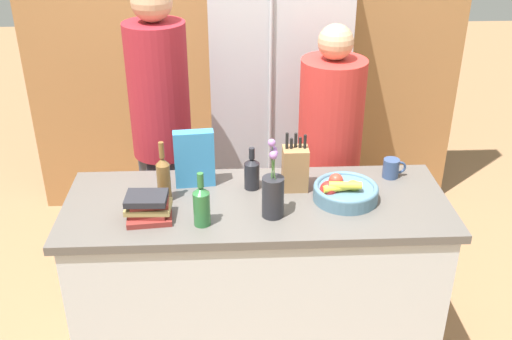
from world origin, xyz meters
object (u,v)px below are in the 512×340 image
at_px(flower_vase, 273,194).
at_px(bottle_vinegar, 252,172).
at_px(knife_block, 295,168).
at_px(person_at_sink, 161,126).
at_px(fruit_bowl, 345,191).
at_px(book_stack, 148,207).
at_px(bottle_oil, 202,205).
at_px(coffee_mug, 392,168).
at_px(cereal_box, 194,159).
at_px(bottle_wine, 164,178).
at_px(refrigerator, 276,86).
at_px(person_in_blue, 329,150).

distance_m(flower_vase, bottle_vinegar, 0.27).
xyz_separation_m(knife_block, bottle_vinegar, (-0.20, 0.01, -0.03)).
distance_m(bottle_vinegar, person_at_sink, 0.69).
bearing_deg(person_at_sink, fruit_bowl, -60.05).
bearing_deg(book_stack, bottle_vinegar, 28.97).
bearing_deg(person_at_sink, bottle_oil, -97.76).
distance_m(coffee_mug, person_at_sink, 1.24).
bearing_deg(coffee_mug, cereal_box, -178.01).
xyz_separation_m(book_stack, bottle_wine, (0.06, 0.16, 0.06)).
distance_m(knife_block, book_stack, 0.71).
bearing_deg(bottle_vinegar, refrigerator, 79.60).
bearing_deg(fruit_bowl, knife_block, 151.42).
distance_m(coffee_mug, book_stack, 1.20).
bearing_deg(book_stack, person_at_sink, 90.72).
relative_size(cereal_box, bottle_wine, 0.96).
distance_m(flower_vase, bottle_oil, 0.31).
xyz_separation_m(book_stack, person_at_sink, (-0.01, 0.76, 0.05)).
distance_m(coffee_mug, bottle_wine, 1.11).
bearing_deg(person_in_blue, fruit_bowl, -106.32).
relative_size(flower_vase, person_at_sink, 0.21).
distance_m(fruit_bowl, bottle_oil, 0.67).
relative_size(bottle_wine, person_in_blue, 0.19).
xyz_separation_m(coffee_mug, person_at_sink, (-1.16, 0.43, 0.06)).
height_order(book_stack, bottle_wine, bottle_wine).
bearing_deg(cereal_box, bottle_vinegar, -9.37).
distance_m(fruit_bowl, book_stack, 0.89).
relative_size(fruit_bowl, bottle_oil, 1.20).
relative_size(fruit_bowl, bottle_vinegar, 1.42).
xyz_separation_m(knife_block, flower_vase, (-0.12, -0.24, 0.00)).
bearing_deg(bottle_oil, fruit_bowl, 15.27).
height_order(bottle_oil, bottle_wine, bottle_wine).
xyz_separation_m(cereal_box, bottle_vinegar, (0.27, -0.04, -0.06)).
bearing_deg(bottle_wine, bottle_oil, -50.58).
height_order(knife_block, bottle_wine, bottle_wine).
height_order(bottle_oil, person_in_blue, person_in_blue).
bearing_deg(person_in_blue, flower_vase, -131.24).
relative_size(flower_vase, bottle_wine, 1.27).
bearing_deg(knife_block, bottle_oil, -145.51).
relative_size(cereal_box, coffee_mug, 2.38).
bearing_deg(person_at_sink, bottle_vinegar, -71.58).
bearing_deg(cereal_box, bottle_oil, -82.97).
distance_m(knife_block, bottle_wine, 0.61).
distance_m(knife_block, cereal_box, 0.48).
height_order(knife_block, book_stack, knife_block).
xyz_separation_m(fruit_bowl, flower_vase, (-0.34, -0.12, 0.07)).
bearing_deg(fruit_bowl, coffee_mug, 37.84).
xyz_separation_m(knife_block, bottle_wine, (-0.61, -0.08, 0.01)).
bearing_deg(cereal_box, bottle_wine, -134.41).
relative_size(cereal_box, bottle_oil, 1.13).
bearing_deg(person_at_sink, bottle_wine, -108.13).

